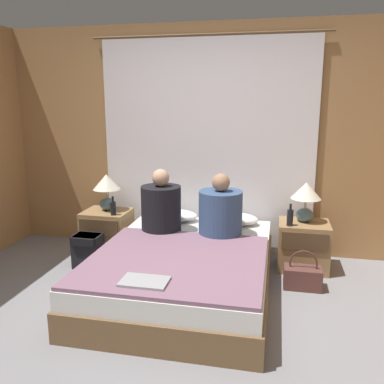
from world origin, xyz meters
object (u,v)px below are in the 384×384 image
object	(u,v)px
person_left_in_bed	(161,207)
beer_bottle_on_right_stand	(290,217)
lamp_left	(107,187)
lamp_right	(306,196)
bed	(185,270)
handbag_on_floor	(303,277)
beer_bottle_on_left_stand	(113,208)
nightstand_left	(107,232)
backpack_on_floor	(88,249)
pillow_left	(173,215)
pillow_right	(232,219)
laptop_on_bed	(144,281)
person_right_in_bed	(220,212)
nightstand_right	(303,245)

from	to	relation	value
person_left_in_bed	beer_bottle_on_right_stand	xyz separation A→B (m)	(1.26, 0.18, -0.08)
lamp_left	lamp_right	xyz separation A→B (m)	(2.14, 0.00, 0.00)
bed	handbag_on_floor	distance (m)	1.08
lamp_left	beer_bottle_on_left_stand	world-z (taller)	lamp_left
nightstand_left	lamp_right	world-z (taller)	lamp_right
bed	backpack_on_floor	distance (m)	1.14
person_left_in_bed	lamp_right	bearing A→B (deg)	14.03
pillow_left	beer_bottle_on_left_stand	world-z (taller)	beer_bottle_on_left_stand
pillow_right	handbag_on_floor	distance (m)	0.97
bed	pillow_left	distance (m)	0.93
bed	beer_bottle_on_right_stand	distance (m)	1.16
nightstand_left	backpack_on_floor	xyz separation A→B (m)	(-0.03, -0.43, -0.05)
pillow_right	beer_bottle_on_left_stand	xyz separation A→B (m)	(-1.26, -0.22, 0.11)
laptop_on_bed	backpack_on_floor	world-z (taller)	laptop_on_bed
person_right_in_bed	nightstand_left	bearing A→B (deg)	166.91
person_right_in_bed	handbag_on_floor	world-z (taller)	person_right_in_bed
backpack_on_floor	beer_bottle_on_left_stand	bearing A→B (deg)	60.73
nightstand_left	person_left_in_bed	world-z (taller)	person_left_in_bed
person_left_in_bed	person_right_in_bed	xyz separation A→B (m)	(0.60, 0.00, -0.01)
laptop_on_bed	person_right_in_bed	bearing A→B (deg)	73.37
backpack_on_floor	pillow_right	bearing A→B (deg)	19.91
lamp_left	nightstand_right	bearing A→B (deg)	-1.18
nightstand_right	beer_bottle_on_right_stand	bearing A→B (deg)	-139.33
pillow_right	bed	bearing A→B (deg)	-111.72
nightstand_left	beer_bottle_on_left_stand	size ratio (longest dim) A/B	2.45
beer_bottle_on_left_stand	beer_bottle_on_right_stand	bearing A→B (deg)	0.00
bed	lamp_left	bearing A→B (deg)	143.83
person_left_in_bed	handbag_on_floor	size ratio (longest dim) A/B	1.75
bed	person_right_in_bed	distance (m)	0.67
pillow_right	beer_bottle_on_left_stand	size ratio (longest dim) A/B	2.71
nightstand_left	handbag_on_floor	world-z (taller)	nightstand_left
pillow_left	person_right_in_bed	distance (m)	0.73
nightstand_right	person_right_in_bed	distance (m)	0.95
bed	handbag_on_floor	world-z (taller)	bed
nightstand_right	person_left_in_bed	size ratio (longest dim) A/B	0.79
handbag_on_floor	nightstand_left	bearing A→B (deg)	167.50
lamp_right	backpack_on_floor	bearing A→B (deg)	-167.69
person_left_in_bed	laptop_on_bed	size ratio (longest dim) A/B	1.89
lamp_right	person_right_in_bed	xyz separation A→B (m)	(-0.81, -0.35, -0.12)
backpack_on_floor	person_left_in_bed	bearing A→B (deg)	9.06
pillow_left	lamp_left	bearing A→B (deg)	-176.61
lamp_left	person_right_in_bed	xyz separation A→B (m)	(1.32, -0.35, -0.12)
nightstand_left	person_right_in_bed	bearing A→B (deg)	-13.09
person_right_in_bed	backpack_on_floor	bearing A→B (deg)	-174.90
beer_bottle_on_left_stand	handbag_on_floor	world-z (taller)	beer_bottle_on_left_stand
nightstand_right	laptop_on_bed	xyz separation A→B (m)	(-1.18, -1.53, 0.19)
person_left_in_bed	backpack_on_floor	bearing A→B (deg)	-170.94
pillow_right	beer_bottle_on_right_stand	world-z (taller)	beer_bottle_on_right_stand
pillow_right	handbag_on_floor	world-z (taller)	pillow_right
nightstand_left	pillow_right	xyz separation A→B (m)	(1.40, 0.09, 0.21)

